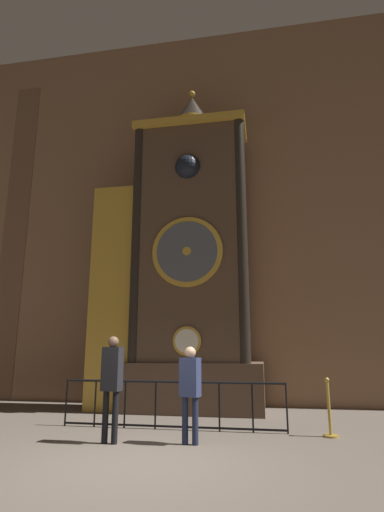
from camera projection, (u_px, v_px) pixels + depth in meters
The scene contains 7 objects.
ground_plane at pixel (139, 464), 5.76m from camera, with size 28.00×28.00×0.00m, color brown.
cathedral_back_wall at pixel (200, 204), 13.09m from camera, with size 24.00×0.32×12.50m.
clock_tower at pixel (178, 264), 11.39m from camera, with size 4.71×1.81×9.52m.
railing_fence at pixel (171, 402), 8.27m from camera, with size 4.72×0.05×0.96m.
visitor_near at pixel (112, 378), 7.20m from camera, with size 0.37×0.26×1.84m.
visitor_far at pixel (190, 385), 7.11m from camera, with size 0.39×0.30×1.66m.
stanchion_post at pixel (330, 417), 7.56m from camera, with size 0.28×0.28×1.07m.
Camera 1 is at (1.87, -6.05, 1.65)m, focal length 28.00 mm.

